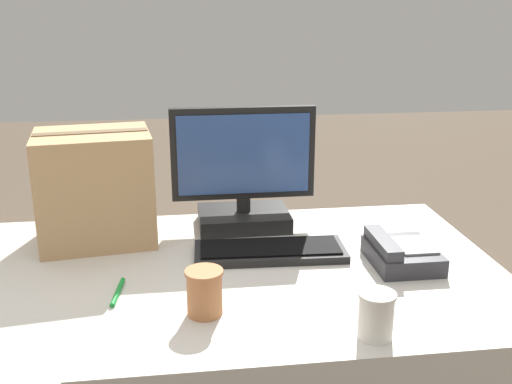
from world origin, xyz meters
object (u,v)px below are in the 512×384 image
spoon (57,372)px  pen_marker (118,292)px  paper_cup_left (205,292)px  paper_cup_right (376,315)px  keyboard (270,251)px  monitor (243,181)px  desk_phone (400,253)px  cardboard_box (95,187)px

spoon → pen_marker: pen_marker is taller
paper_cup_left → paper_cup_right: (0.35, -0.15, -0.00)m
keyboard → spoon: size_ratio=2.76×
spoon → pen_marker: (0.09, 0.32, 0.00)m
keyboard → pen_marker: 0.45m
spoon → paper_cup_left: bearing=120.7°
paper_cup_right → spoon: size_ratio=0.67×
monitor → keyboard: monitor is taller
spoon → pen_marker: bearing=162.1°
keyboard → desk_phone: desk_phone is taller
spoon → cardboard_box: bearing=177.3°
cardboard_box → spoon: bearing=-90.3°
desk_phone → paper_cup_right: bearing=-118.2°
keyboard → spoon: (-0.49, -0.50, -0.01)m
desk_phone → cardboard_box: 0.89m
monitor → paper_cup_left: 0.58m
monitor → pen_marker: bearing=-130.2°
keyboard → pen_marker: keyboard is taller
keyboard → paper_cup_right: (0.16, -0.45, 0.04)m
monitor → paper_cup_right: size_ratio=4.27×
paper_cup_left → spoon: paper_cup_left is taller
monitor → paper_cup_right: bearing=-73.7°
monitor → cardboard_box: monitor is taller
paper_cup_left → keyboard: bearing=57.1°
cardboard_box → monitor: bearing=7.2°
paper_cup_right → spoon: paper_cup_right is taller
desk_phone → spoon: bearing=-154.8°
keyboard → pen_marker: size_ratio=3.11×
paper_cup_right → paper_cup_left: bearing=157.5°
paper_cup_left → cardboard_box: bearing=120.6°
paper_cup_left → spoon: size_ratio=0.70×
paper_cup_right → cardboard_box: 0.91m
keyboard → paper_cup_right: 0.48m
keyboard → desk_phone: bearing=-14.4°
paper_cup_left → cardboard_box: (-0.29, 0.49, 0.11)m
keyboard → monitor: bearing=103.6°
cardboard_box → keyboard: bearing=-20.6°
spoon → desk_phone: bearing=113.0°
paper_cup_right → spoon: bearing=-176.0°
paper_cup_right → spoon: (-0.65, -0.05, -0.05)m
keyboard → paper_cup_right: size_ratio=4.13×
paper_cup_left → pen_marker: paper_cup_left is taller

